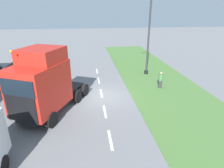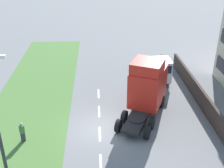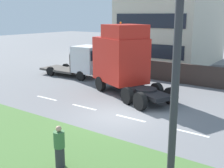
% 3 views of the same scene
% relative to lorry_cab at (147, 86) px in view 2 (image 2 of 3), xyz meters
% --- Properties ---
extents(ground_plane, '(120.00, 120.00, 0.00)m').
position_rel_lorry_cab_xyz_m(ground_plane, '(-4.04, -2.46, -2.34)').
color(ground_plane, slate).
rests_on(ground_plane, ground).
extents(grass_verge, '(7.00, 44.00, 0.01)m').
position_rel_lorry_cab_xyz_m(grass_verge, '(-10.04, -2.46, -2.34)').
color(grass_verge, '#4C7538').
rests_on(grass_verge, ground).
extents(lane_markings, '(0.16, 14.60, 0.00)m').
position_rel_lorry_cab_xyz_m(lane_markings, '(-4.04, -3.16, -2.34)').
color(lane_markings, white).
rests_on(lane_markings, ground).
extents(boundary_wall, '(0.25, 24.00, 1.59)m').
position_rel_lorry_cab_xyz_m(boundary_wall, '(4.96, -2.46, -1.55)').
color(boundary_wall, '#382D28').
rests_on(boundary_wall, ground).
extents(lorry_cab, '(4.98, 6.88, 4.82)m').
position_rel_lorry_cab_xyz_m(lorry_cab, '(0.00, 0.00, 0.00)').
color(lorry_cab, black).
rests_on(lorry_cab, ground).
extents(flatbed_truck, '(2.29, 5.97, 2.77)m').
position_rel_lorry_cab_xyz_m(flatbed_truck, '(2.05, 5.26, -0.88)').
color(flatbed_truck, silver).
rests_on(flatbed_truck, ground).
extents(pedestrian, '(0.39, 0.39, 1.56)m').
position_rel_lorry_cab_xyz_m(pedestrian, '(-9.63, -3.65, -1.59)').
color(pedestrian, '#333338').
rests_on(pedestrian, ground).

